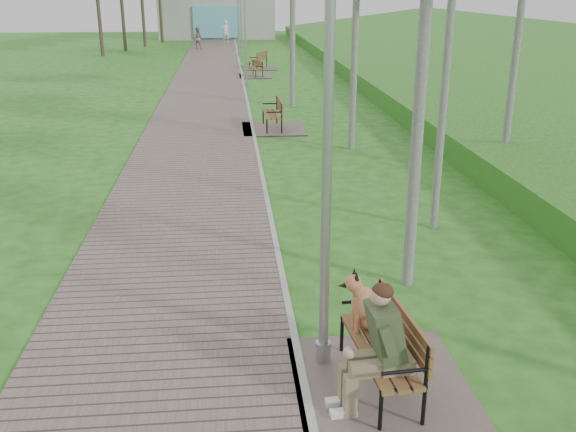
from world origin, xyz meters
name	(u,v)px	position (x,y,z in m)	size (l,w,h in m)	color
ground	(285,291)	(0.00, 0.00, 0.00)	(120.00, 120.00, 0.00)	#215A18
walkway	(207,86)	(-1.75, 21.50, 0.02)	(3.50, 67.00, 0.04)	#655852
kerb	(244,86)	(0.00, 21.50, 0.03)	(0.10, 67.00, 0.05)	#999993
embankment	(504,87)	(12.00, 20.00, 0.00)	(14.00, 70.00, 1.60)	#4E9735
building_north	(217,15)	(-1.50, 50.97, 1.99)	(10.00, 5.20, 4.00)	#9E9E99
bench_main	(376,352)	(0.80, -2.66, 0.50)	(2.04, 2.26, 1.78)	#655852
bench_second	(272,122)	(0.64, 11.80, 0.23)	(2.01, 2.23, 1.23)	#655852
bench_third	(254,73)	(0.64, 24.75, 0.18)	(1.63, 1.81, 1.00)	#655852
bench_far	(258,65)	(1.01, 28.21, 0.22)	(1.91, 2.13, 1.18)	#655852
lamp_post_near	(327,183)	(0.29, -2.04, 2.35)	(0.19, 0.19, 5.03)	#96999E
lamp_post_second	(245,40)	(0.11, 21.48, 2.10)	(0.17, 0.17, 4.50)	#96999E
lamp_post_third	(238,16)	(0.09, 35.04, 2.54)	(0.21, 0.21, 5.43)	#96999E
lamp_post_far	(241,14)	(0.41, 41.48, 2.46)	(0.20, 0.20, 5.26)	#96999E
pedestrian_near	(225,32)	(-0.78, 45.50, 0.90)	(0.65, 0.43, 1.79)	silver
pedestrian_far	(197,38)	(-2.86, 40.30, 0.79)	(0.76, 0.60, 1.57)	gray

